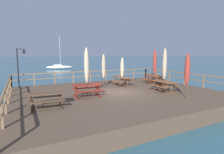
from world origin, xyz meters
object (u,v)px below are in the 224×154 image
at_px(picnic_table_mid_left, 122,79).
at_px(patio_umbrella_short_front, 104,66).
at_px(patio_umbrella_short_back, 87,66).
at_px(picnic_table_back_left, 154,78).
at_px(picnic_table_front_left, 87,88).
at_px(lamp_post_hooked, 20,62).
at_px(patio_umbrella_tall_mid_left, 165,64).
at_px(patio_umbrella_tall_back_left, 187,70).
at_px(sailboat_distant, 59,67).
at_px(picnic_table_mid_centre, 46,97).
at_px(patio_umbrella_tall_back_right, 155,62).
at_px(patio_umbrella_short_mid, 122,68).
at_px(picnic_table_back_right, 164,84).

bearing_deg(picnic_table_mid_left, patio_umbrella_short_front, -176.95).
bearing_deg(patio_umbrella_short_back, picnic_table_back_left, 15.24).
distance_m(picnic_table_front_left, lamp_post_hooked, 6.60).
bearing_deg(picnic_table_back_left, patio_umbrella_tall_mid_left, -118.52).
bearing_deg(patio_umbrella_short_front, lamp_post_hooked, 153.96).
height_order(patio_umbrella_tall_mid_left, lamp_post_hooked, lamp_post_hooked).
bearing_deg(patio_umbrella_tall_back_left, sailboat_distant, 91.24).
distance_m(picnic_table_mid_left, patio_umbrella_tall_back_left, 5.90).
height_order(picnic_table_mid_centre, sailboat_distant, sailboat_distant).
distance_m(patio_umbrella_short_back, patio_umbrella_tall_mid_left, 5.62).
distance_m(picnic_table_front_left, patio_umbrella_tall_back_right, 7.49).
distance_m(patio_umbrella_short_mid, sailboat_distant, 30.71).
xyz_separation_m(picnic_table_back_left, patio_umbrella_tall_back_right, (-0.01, -0.06, 1.44)).
height_order(patio_umbrella_tall_back_left, lamp_post_hooked, lamp_post_hooked).
bearing_deg(patio_umbrella_tall_mid_left, patio_umbrella_tall_back_left, -92.95).
relative_size(picnic_table_back_right, picnic_table_back_left, 0.85).
relative_size(picnic_table_back_left, lamp_post_hooked, 0.68).
bearing_deg(patio_umbrella_tall_back_left, patio_umbrella_short_back, 149.60).
bearing_deg(patio_umbrella_short_front, picnic_table_back_right, -45.87).
relative_size(picnic_table_back_left, patio_umbrella_tall_mid_left, 0.69).
height_order(picnic_table_back_right, patio_umbrella_tall_mid_left, patio_umbrella_tall_mid_left).
xyz_separation_m(picnic_table_front_left, picnic_table_mid_centre, (-2.71, -1.40, -0.00)).
bearing_deg(patio_umbrella_tall_back_right, picnic_table_mid_centre, -161.86).
height_order(picnic_table_mid_centre, patio_umbrella_short_back, patio_umbrella_short_back).
bearing_deg(picnic_table_back_right, picnic_table_back_left, 61.97).
bearing_deg(patio_umbrella_tall_back_right, patio_umbrella_short_back, -165.16).
distance_m(picnic_table_back_left, patio_umbrella_tall_mid_left, 3.76).
distance_m(picnic_table_mid_centre, patio_umbrella_tall_mid_left, 8.31).
relative_size(picnic_table_back_left, patio_umbrella_short_back, 0.70).
bearing_deg(picnic_table_mid_left, patio_umbrella_tall_mid_left, -67.28).
height_order(picnic_table_mid_left, patio_umbrella_tall_mid_left, patio_umbrella_tall_mid_left).
xyz_separation_m(patio_umbrella_short_front, lamp_post_hooked, (-5.98, 2.92, 0.37)).
height_order(picnic_table_back_left, lamp_post_hooked, lamp_post_hooked).
relative_size(patio_umbrella_short_front, lamp_post_hooked, 0.86).
height_order(patio_umbrella_short_back, patio_umbrella_tall_back_right, patio_umbrella_tall_back_right).
xyz_separation_m(picnic_table_back_right, picnic_table_mid_left, (-1.53, 3.50, 0.00)).
relative_size(patio_umbrella_short_mid, sailboat_distant, 0.32).
bearing_deg(patio_umbrella_short_back, patio_umbrella_tall_back_right, 14.84).
relative_size(patio_umbrella_short_back, lamp_post_hooked, 0.98).
xyz_separation_m(picnic_table_front_left, lamp_post_hooked, (-3.76, 5.19, 1.56)).
relative_size(patio_umbrella_short_back, patio_umbrella_short_mid, 1.27).
xyz_separation_m(picnic_table_back_right, sailboat_distant, (-0.94, 34.22, -0.85)).
relative_size(picnic_table_back_right, patio_umbrella_tall_back_right, 0.59).
distance_m(patio_umbrella_short_back, patio_umbrella_tall_back_right, 7.40).
distance_m(picnic_table_mid_centre, picnic_table_mid_left, 7.68).
distance_m(patio_umbrella_tall_back_left, lamp_post_hooked, 12.43).
bearing_deg(sailboat_distant, patio_umbrella_short_mid, -90.98).
relative_size(picnic_table_mid_left, sailboat_distant, 0.26).
relative_size(picnic_table_mid_left, patio_umbrella_short_front, 0.73).
height_order(picnic_table_mid_centre, picnic_table_mid_left, same).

